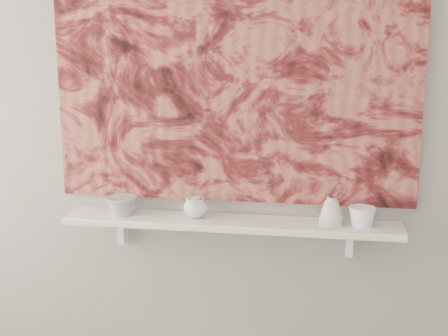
% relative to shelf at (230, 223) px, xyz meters
% --- Properties ---
extents(wall_back, '(3.60, 0.00, 3.60)m').
position_rel_shelf_xyz_m(wall_back, '(0.00, 0.09, 0.44)').
color(wall_back, gray).
rests_on(wall_back, floor).
extents(shelf, '(1.40, 0.18, 0.03)m').
position_rel_shelf_xyz_m(shelf, '(0.00, 0.00, 0.00)').
color(shelf, silver).
rests_on(shelf, wall_back).
extents(shelf_stripe, '(1.40, 0.01, 0.02)m').
position_rel_shelf_xyz_m(shelf_stripe, '(0.00, -0.09, 0.00)').
color(shelf_stripe, '#F6E6A4').
rests_on(shelf_stripe, shelf).
extents(bracket_left, '(0.03, 0.06, 0.12)m').
position_rel_shelf_xyz_m(bracket_left, '(-0.49, 0.06, -0.07)').
color(bracket_left, silver).
rests_on(bracket_left, wall_back).
extents(bracket_right, '(0.03, 0.06, 0.12)m').
position_rel_shelf_xyz_m(bracket_right, '(0.49, 0.06, -0.07)').
color(bracket_right, silver).
rests_on(bracket_right, wall_back).
extents(painting, '(1.50, 0.02, 1.10)m').
position_rel_shelf_xyz_m(painting, '(0.00, 0.08, 0.62)').
color(painting, maroon).
rests_on(painting, wall_back).
extents(house_motif, '(0.09, 0.00, 0.08)m').
position_rel_shelf_xyz_m(house_motif, '(0.45, 0.07, 0.32)').
color(house_motif, black).
rests_on(house_motif, painting).
extents(bowl_grey, '(0.18, 0.18, 0.08)m').
position_rel_shelf_xyz_m(bowl_grey, '(-0.46, 0.00, 0.05)').
color(bowl_grey, '#959592').
rests_on(bowl_grey, shelf).
extents(cup_cream, '(0.11, 0.11, 0.09)m').
position_rel_shelf_xyz_m(cup_cream, '(-0.15, 0.00, 0.06)').
color(cup_cream, beige).
rests_on(cup_cream, shelf).
extents(bell_vessel, '(0.12, 0.12, 0.11)m').
position_rel_shelf_xyz_m(bell_vessel, '(0.41, 0.00, 0.07)').
color(bell_vessel, silver).
rests_on(bell_vessel, shelf).
extents(bowl_white, '(0.14, 0.14, 0.08)m').
position_rel_shelf_xyz_m(bowl_white, '(0.53, 0.00, 0.05)').
color(bowl_white, silver).
rests_on(bowl_white, shelf).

